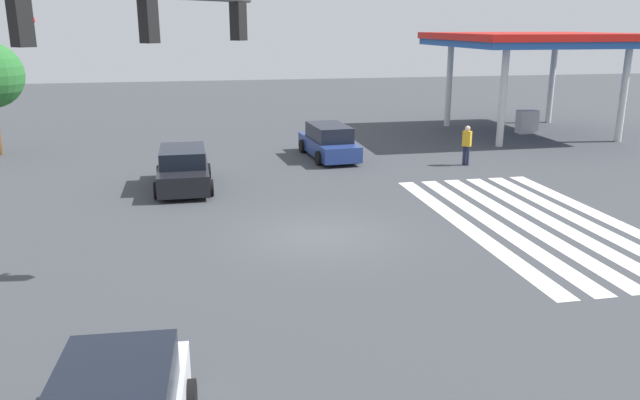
# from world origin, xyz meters

# --- Properties ---
(ground_plane) EXTENTS (108.63, 108.63, 0.00)m
(ground_plane) POSITION_xyz_m (0.00, 0.00, 0.00)
(ground_plane) COLOR #3D3F44
(crosswalk_markings) EXTENTS (11.21, 5.35, 0.01)m
(crosswalk_markings) POSITION_xyz_m (0.00, -6.96, 0.00)
(crosswalk_markings) COLOR silver
(crosswalk_markings) RESTS_ON ground_plane
(traffic_signal_mast) EXTENTS (5.85, 5.85, 6.79)m
(traffic_signal_mast) POSITION_xyz_m (-5.81, 5.81, 5.10)
(traffic_signal_mast) COLOR #47474C
(traffic_signal_mast) RESTS_ON ground_plane
(car_1) EXTENTS (4.45, 2.12, 1.53)m
(car_1) POSITION_xyz_m (6.52, 3.97, 0.73)
(car_1) COLOR black
(car_1) RESTS_ON ground_plane
(car_2) EXTENTS (4.87, 2.25, 1.56)m
(car_2) POSITION_xyz_m (10.88, -2.62, 0.74)
(car_2) COLOR navy
(car_2) RESTS_ON ground_plane
(gas_station_canopy) EXTENTS (9.97, 9.97, 5.57)m
(gas_station_canopy) POSITION_xyz_m (15.35, -15.21, 5.06)
(gas_station_canopy) COLOR #23519E
(gas_station_canopy) RESTS_ON ground_plane
(pedestrian) EXTENTS (0.41, 0.41, 1.76)m
(pedestrian) POSITION_xyz_m (8.11, -8.24, 0.99)
(pedestrian) COLOR #232842
(pedestrian) RESTS_ON ground_plane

